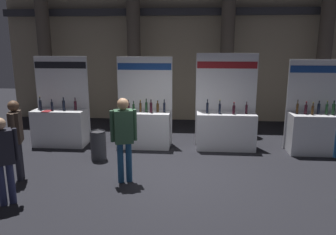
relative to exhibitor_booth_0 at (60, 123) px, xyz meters
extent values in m
plane|color=black|center=(3.18, -1.81, -0.61)|extent=(25.02, 25.02, 0.00)
cube|color=gray|center=(3.18, 3.41, 2.85)|extent=(12.51, 0.25, 6.92)
cube|color=#2D2D33|center=(3.18, 3.11, 3.19)|extent=(12.51, 0.20, 0.24)
cylinder|color=#51473D|center=(-1.49, 2.64, 2.36)|extent=(0.45, 0.45, 5.94)
cylinder|color=#51473D|center=(1.62, 2.64, 2.36)|extent=(0.45, 0.45, 5.94)
cylinder|color=#51473D|center=(4.74, 2.64, 2.36)|extent=(0.45, 0.45, 5.94)
cylinder|color=#51473D|center=(7.85, 2.64, 2.36)|extent=(0.45, 0.45, 5.94)
cube|color=white|center=(0.00, -0.05, -0.11)|extent=(1.41, 0.60, 1.00)
cube|color=white|center=(0.00, 0.29, 0.61)|extent=(1.48, 0.04, 2.43)
cube|color=black|center=(0.00, 0.27, 1.58)|extent=(1.44, 0.01, 0.18)
cylinder|color=black|center=(-0.47, -0.11, 0.53)|extent=(0.07, 0.07, 0.27)
cylinder|color=black|center=(-0.47, -0.11, 0.70)|extent=(0.03, 0.03, 0.08)
cylinder|color=gold|center=(-0.47, -0.11, 0.76)|extent=(0.03, 0.03, 0.02)
cylinder|color=black|center=(-0.14, -0.13, 0.51)|extent=(0.06, 0.06, 0.24)
cylinder|color=black|center=(-0.14, -0.13, 0.66)|extent=(0.03, 0.03, 0.06)
cylinder|color=black|center=(-0.14, -0.13, 0.70)|extent=(0.03, 0.03, 0.02)
cylinder|color=black|center=(0.17, -0.08, 0.52)|extent=(0.08, 0.08, 0.27)
cylinder|color=black|center=(0.17, -0.08, 0.70)|extent=(0.03, 0.03, 0.08)
cylinder|color=black|center=(0.17, -0.08, 0.74)|extent=(0.03, 0.03, 0.02)
cylinder|color=black|center=(0.45, 0.01, 0.51)|extent=(0.07, 0.07, 0.25)
cylinder|color=black|center=(0.45, 0.01, 0.67)|extent=(0.03, 0.03, 0.08)
cylinder|color=black|center=(0.45, 0.01, 0.72)|extent=(0.03, 0.03, 0.02)
cube|color=maroon|center=(-0.24, -0.23, 0.40)|extent=(0.24, 0.31, 0.01)
cube|color=white|center=(2.32, -0.01, -0.12)|extent=(1.44, 0.60, 0.98)
cube|color=white|center=(2.32, 0.33, 0.60)|extent=(1.51, 0.04, 2.43)
cube|color=navy|center=(2.32, 0.31, 1.55)|extent=(1.46, 0.01, 0.18)
cylinder|color=#472D14|center=(1.76, 0.03, 0.48)|extent=(0.06, 0.06, 0.23)
cylinder|color=#472D14|center=(1.76, 0.03, 0.63)|extent=(0.03, 0.03, 0.08)
cylinder|color=black|center=(1.76, 0.03, 0.68)|extent=(0.03, 0.03, 0.02)
cylinder|color=black|center=(1.92, -0.03, 0.49)|extent=(0.07, 0.07, 0.24)
cylinder|color=black|center=(1.92, -0.03, 0.64)|extent=(0.03, 0.03, 0.07)
cylinder|color=black|center=(1.92, -0.03, 0.69)|extent=(0.03, 0.03, 0.02)
cylinder|color=#19381E|center=(2.07, -0.06, 0.48)|extent=(0.06, 0.06, 0.22)
cylinder|color=#19381E|center=(2.07, -0.06, 0.62)|extent=(0.03, 0.03, 0.07)
cylinder|color=black|center=(2.07, -0.06, 0.66)|extent=(0.03, 0.03, 0.02)
cylinder|color=#472D14|center=(2.24, 0.03, 0.48)|extent=(0.06, 0.06, 0.24)
cylinder|color=#472D14|center=(2.24, 0.03, 0.63)|extent=(0.03, 0.03, 0.07)
cylinder|color=gold|center=(2.24, 0.03, 0.68)|extent=(0.03, 0.03, 0.02)
cylinder|color=#19381E|center=(2.40, 0.01, 0.50)|extent=(0.07, 0.07, 0.26)
cylinder|color=#19381E|center=(2.40, 0.01, 0.67)|extent=(0.03, 0.03, 0.08)
cylinder|color=black|center=(2.40, 0.01, 0.72)|extent=(0.03, 0.03, 0.02)
cylinder|color=black|center=(2.54, -0.08, 0.50)|extent=(0.07, 0.07, 0.27)
cylinder|color=black|center=(2.54, -0.08, 0.67)|extent=(0.03, 0.03, 0.07)
cylinder|color=black|center=(2.54, -0.08, 0.71)|extent=(0.03, 0.03, 0.02)
cylinder|color=#472D14|center=(2.70, 0.07, 0.48)|extent=(0.07, 0.07, 0.22)
cylinder|color=#472D14|center=(2.70, 0.07, 0.62)|extent=(0.03, 0.03, 0.07)
cylinder|color=black|center=(2.70, 0.07, 0.66)|extent=(0.03, 0.03, 0.02)
cylinder|color=black|center=(2.88, 0.01, 0.49)|extent=(0.06, 0.06, 0.26)
cylinder|color=black|center=(2.88, 0.01, 0.66)|extent=(0.03, 0.03, 0.07)
cylinder|color=black|center=(2.88, 0.01, 0.70)|extent=(0.03, 0.03, 0.02)
cube|color=white|center=(4.53, 0.01, -0.12)|extent=(1.55, 0.60, 0.98)
cube|color=white|center=(4.53, 0.35, 0.65)|extent=(1.62, 0.04, 2.52)
cube|color=maroon|center=(4.53, 0.33, 1.60)|extent=(1.58, 0.01, 0.18)
cylinder|color=black|center=(4.02, -0.03, 0.51)|extent=(0.06, 0.06, 0.28)
cylinder|color=black|center=(4.02, -0.03, 0.68)|extent=(0.03, 0.03, 0.08)
cylinder|color=black|center=(4.02, -0.03, 0.73)|extent=(0.03, 0.03, 0.02)
cylinder|color=black|center=(4.34, -0.06, 0.50)|extent=(0.06, 0.06, 0.26)
cylinder|color=black|center=(4.34, -0.06, 0.67)|extent=(0.03, 0.03, 0.09)
cylinder|color=gold|center=(4.34, -0.06, 0.73)|extent=(0.03, 0.03, 0.02)
cylinder|color=black|center=(4.71, -0.09, 0.48)|extent=(0.07, 0.07, 0.23)
cylinder|color=black|center=(4.71, -0.09, 0.63)|extent=(0.03, 0.03, 0.07)
cylinder|color=red|center=(4.71, -0.09, 0.68)|extent=(0.03, 0.03, 0.02)
cylinder|color=black|center=(5.04, 0.01, 0.48)|extent=(0.06, 0.06, 0.23)
cylinder|color=black|center=(5.04, 0.01, 0.63)|extent=(0.03, 0.03, 0.07)
cylinder|color=black|center=(5.04, 0.01, 0.68)|extent=(0.03, 0.03, 0.02)
cube|color=white|center=(6.89, -0.18, -0.10)|extent=(1.52, 0.60, 1.03)
cube|color=white|center=(6.89, 0.16, 0.58)|extent=(1.60, 0.04, 2.38)
cube|color=navy|center=(6.89, 0.13, 1.52)|extent=(1.55, 0.01, 0.18)
cylinder|color=#472D14|center=(6.30, -0.11, 0.55)|extent=(0.06, 0.06, 0.25)
cylinder|color=#472D14|center=(6.30, -0.11, 0.71)|extent=(0.03, 0.03, 0.09)
cylinder|color=black|center=(6.30, -0.11, 0.77)|extent=(0.03, 0.03, 0.02)
cylinder|color=black|center=(6.48, -0.18, 0.54)|extent=(0.07, 0.07, 0.24)
cylinder|color=black|center=(6.48, -0.18, 0.69)|extent=(0.03, 0.03, 0.07)
cylinder|color=red|center=(6.48, -0.18, 0.74)|extent=(0.03, 0.03, 0.02)
cylinder|color=#472D14|center=(6.63, -0.24, 0.53)|extent=(0.06, 0.06, 0.23)
cylinder|color=#472D14|center=(6.63, -0.24, 0.69)|extent=(0.03, 0.03, 0.07)
cylinder|color=gold|center=(6.63, -0.24, 0.73)|extent=(0.03, 0.03, 0.02)
cylinder|color=black|center=(6.81, -0.14, 0.55)|extent=(0.07, 0.07, 0.26)
cylinder|color=black|center=(6.81, -0.14, 0.71)|extent=(0.03, 0.03, 0.06)
cylinder|color=black|center=(6.81, -0.14, 0.75)|extent=(0.03, 0.03, 0.02)
cylinder|color=#19381E|center=(6.98, -0.20, 0.55)|extent=(0.06, 0.06, 0.27)
cylinder|color=#19381E|center=(6.98, -0.20, 0.72)|extent=(0.03, 0.03, 0.07)
cylinder|color=gold|center=(6.98, -0.20, 0.77)|extent=(0.03, 0.03, 0.02)
cylinder|color=#19381E|center=(7.14, -0.22, 0.56)|extent=(0.08, 0.08, 0.28)
cylinder|color=#19381E|center=(7.14, -0.22, 0.73)|extent=(0.03, 0.03, 0.07)
cylinder|color=black|center=(7.14, -0.22, 0.78)|extent=(0.03, 0.03, 0.02)
cylinder|color=#38383D|center=(1.37, -1.05, -0.27)|extent=(0.37, 0.37, 0.69)
torus|color=black|center=(1.37, -1.05, 0.09)|extent=(0.37, 0.37, 0.02)
cylinder|color=navy|center=(0.35, -3.46, -0.23)|extent=(0.12, 0.12, 0.76)
cylinder|color=navy|center=(0.47, -3.37, -0.23)|extent=(0.12, 0.12, 0.76)
cube|color=#23232D|center=(0.41, -3.41, 0.45)|extent=(0.43, 0.41, 0.60)
cylinder|color=#23232D|center=(0.58, -3.28, 0.46)|extent=(0.08, 0.08, 0.57)
cylinder|color=navy|center=(2.21, -2.34, -0.19)|extent=(0.12, 0.12, 0.84)
cylinder|color=navy|center=(2.37, -2.29, -0.19)|extent=(0.12, 0.12, 0.84)
cube|color=#33563D|center=(2.29, -2.31, 0.56)|extent=(0.43, 0.36, 0.67)
sphere|color=tan|center=(2.29, -2.31, 1.02)|extent=(0.23, 0.23, 0.23)
cylinder|color=#33563D|center=(2.07, -2.38, 0.58)|extent=(0.08, 0.08, 0.63)
cylinder|color=#33563D|center=(2.50, -2.24, 0.58)|extent=(0.08, 0.08, 0.63)
cylinder|color=#23232D|center=(0.09, -2.42, -0.21)|extent=(0.12, 0.12, 0.81)
cylinder|color=#23232D|center=(0.05, -2.27, -0.21)|extent=(0.12, 0.12, 0.81)
cube|color=#47382D|center=(0.07, -2.35, 0.52)|extent=(0.31, 0.42, 0.64)
sphere|color=brown|center=(0.07, -2.35, 0.95)|extent=(0.22, 0.22, 0.22)
cylinder|color=#47382D|center=(0.14, -2.57, 0.53)|extent=(0.08, 0.08, 0.61)
cylinder|color=#47382D|center=(0.00, -2.13, 0.53)|extent=(0.08, 0.08, 0.61)
camera|label=1|loc=(3.66, -8.48, 2.20)|focal=34.91mm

